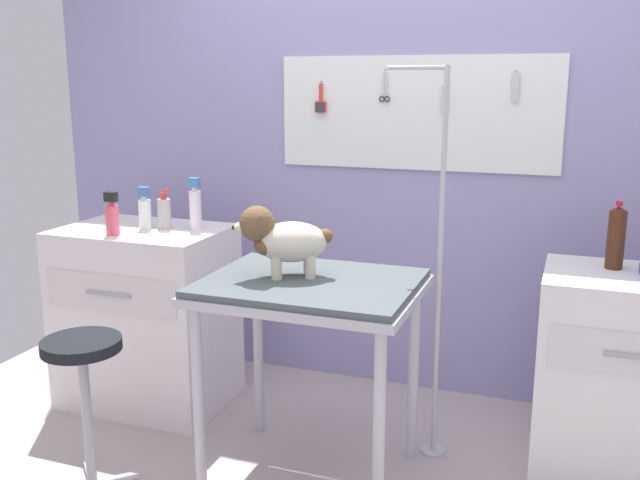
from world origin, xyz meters
name	(u,v)px	position (x,y,z in m)	size (l,w,h in m)	color
rear_wall_panel	(398,171)	(0.00, 1.28, 1.16)	(4.00, 0.11, 2.30)	#958FC1
grooming_table	(310,303)	(-0.09, 0.24, 0.75)	(0.85, 0.67, 0.85)	#B7B7BC
grooming_arm	(437,283)	(0.35, 0.60, 0.78)	(0.29, 0.11, 1.67)	#B7B7BC
dog	(282,239)	(-0.21, 0.25, 1.00)	(0.38, 0.29, 0.29)	beige
counter_left	(147,316)	(-1.12, 0.63, 0.45)	(0.80, 0.58, 0.90)	silver
cabinet_right	(624,376)	(1.11, 0.71, 0.43)	(0.68, 0.54, 0.86)	silver
stool	(83,371)	(-0.88, -0.16, 0.51)	(0.31, 0.31, 0.64)	#9E9EA3
spray_bottle_short	(145,211)	(-1.09, 0.63, 0.99)	(0.06, 0.06, 0.21)	white
shampoo_bottle	(112,217)	(-1.16, 0.46, 0.99)	(0.06, 0.06, 0.20)	#DF5668
detangler_spray	(195,207)	(-0.85, 0.69, 1.01)	(0.06, 0.06, 0.25)	white
spray_bottle_tall	(164,213)	(-1.01, 0.66, 0.98)	(0.07, 0.06, 0.19)	#B9B5AE
soda_bottle	(616,237)	(1.03, 0.79, 0.99)	(0.07, 0.07, 0.28)	#442212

